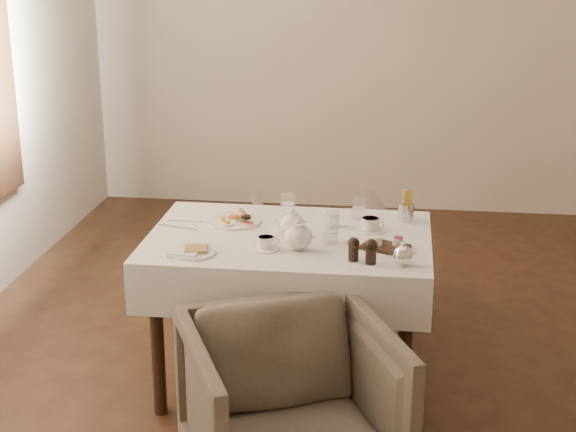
% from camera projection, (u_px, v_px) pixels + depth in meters
% --- Properties ---
extents(table, '(1.28, 0.88, 0.75)m').
position_uv_depth(table, '(289.00, 260.00, 4.04)').
color(table, black).
rests_on(table, ground).
extents(armchair_near, '(1.00, 1.01, 0.70)m').
position_uv_depth(armchair_near, '(291.00, 411.00, 3.33)').
color(armchair_near, '#51473B').
rests_on(armchair_near, ground).
extents(armchair_far, '(0.86, 0.87, 0.66)m').
position_uv_depth(armchair_far, '(321.00, 262.00, 4.85)').
color(armchair_far, '#51473B').
rests_on(armchair_far, ground).
extents(breakfast_plate, '(0.26, 0.26, 0.03)m').
position_uv_depth(breakfast_plate, '(235.00, 220.00, 4.18)').
color(breakfast_plate, white).
rests_on(breakfast_plate, table).
extents(side_plate, '(0.20, 0.19, 0.02)m').
position_uv_depth(side_plate, '(191.00, 252.00, 3.78)').
color(side_plate, white).
rests_on(side_plate, table).
extents(teapot_centre, '(0.16, 0.13, 0.12)m').
position_uv_depth(teapot_centre, '(292.00, 221.00, 4.02)').
color(teapot_centre, white).
rests_on(teapot_centre, table).
extents(teapot_front, '(0.21, 0.18, 0.14)m').
position_uv_depth(teapot_front, '(298.00, 235.00, 3.81)').
color(teapot_front, white).
rests_on(teapot_front, table).
extents(creamer, '(0.07, 0.07, 0.07)m').
position_uv_depth(creamer, '(333.00, 219.00, 4.11)').
color(creamer, white).
rests_on(creamer, table).
extents(teacup_near, '(0.12, 0.12, 0.06)m').
position_uv_depth(teacup_near, '(266.00, 244.00, 3.82)').
color(teacup_near, white).
rests_on(teacup_near, table).
extents(teacup_far, '(0.13, 0.13, 0.07)m').
position_uv_depth(teacup_far, '(370.00, 225.00, 4.05)').
color(teacup_far, white).
rests_on(teacup_far, table).
extents(glass_left, '(0.09, 0.09, 0.10)m').
position_uv_depth(glass_left, '(288.00, 204.00, 4.28)').
color(glass_left, silver).
rests_on(glass_left, table).
extents(glass_mid, '(0.08, 0.08, 0.10)m').
position_uv_depth(glass_mid, '(330.00, 232.00, 3.90)').
color(glass_mid, silver).
rests_on(glass_mid, table).
extents(glass_right, '(0.09, 0.09, 0.10)m').
position_uv_depth(glass_right, '(359.00, 209.00, 4.22)').
color(glass_right, silver).
rests_on(glass_right, table).
extents(condiment_board, '(0.23, 0.19, 0.05)m').
position_uv_depth(condiment_board, '(385.00, 245.00, 3.83)').
color(condiment_board, black).
rests_on(condiment_board, table).
extents(pepper_mill_left, '(0.06, 0.06, 0.10)m').
position_uv_depth(pepper_mill_left, '(353.00, 249.00, 3.69)').
color(pepper_mill_left, black).
rests_on(pepper_mill_left, table).
extents(pepper_mill_right, '(0.06, 0.06, 0.11)m').
position_uv_depth(pepper_mill_right, '(371.00, 251.00, 3.65)').
color(pepper_mill_right, black).
rests_on(pepper_mill_right, table).
extents(silver_pot, '(0.10, 0.08, 0.11)m').
position_uv_depth(silver_pot, '(403.00, 254.00, 3.63)').
color(silver_pot, white).
rests_on(silver_pot, table).
extents(fries_cup, '(0.07, 0.07, 0.16)m').
position_uv_depth(fries_cup, '(406.00, 207.00, 4.18)').
color(fries_cup, silver).
rests_on(fries_cup, table).
extents(cutlery_fork, '(0.18, 0.02, 0.00)m').
position_uv_depth(cutlery_fork, '(185.00, 221.00, 4.19)').
color(cutlery_fork, silver).
rests_on(cutlery_fork, table).
extents(cutlery_knife, '(0.20, 0.07, 0.00)m').
position_uv_depth(cutlery_knife, '(178.00, 227.00, 4.11)').
color(cutlery_knife, silver).
rests_on(cutlery_knife, table).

